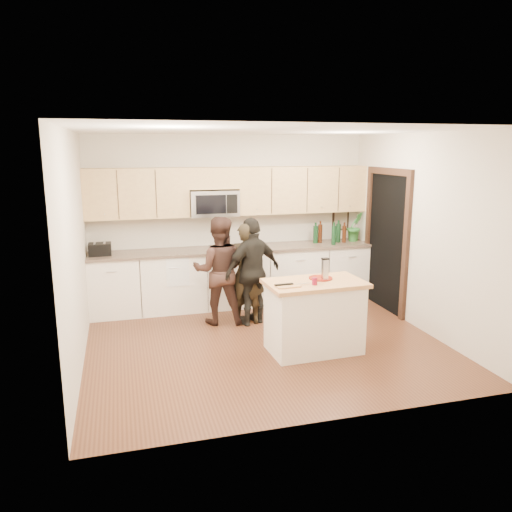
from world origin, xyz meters
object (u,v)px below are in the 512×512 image
object	(u,v)px
island	(314,316)
toaster	(100,249)
woman_center	(219,271)
woman_right	(253,271)
woman_left	(246,273)

from	to	relation	value
island	toaster	world-z (taller)	toaster
woman_center	woman_right	size ratio (longest dim) A/B	1.01
woman_center	woman_left	bearing A→B (deg)	178.04
toaster	woman_center	bearing A→B (deg)	-24.70
island	woman_center	distance (m)	1.66
toaster	woman_center	world-z (taller)	woman_center
toaster	island	bearing A→B (deg)	-39.09
woman_right	island	bearing A→B (deg)	91.20
woman_left	woman_center	distance (m)	0.39
toaster	woman_left	xyz separation A→B (m)	(2.01, -0.85, -0.29)
island	woman_left	world-z (taller)	woman_left
island	woman_center	bearing A→B (deg)	122.53
toaster	woman_right	distance (m)	2.30
island	woman_center	size ratio (longest dim) A/B	0.79
toaster	woman_right	xyz separation A→B (m)	(2.09, -0.91, -0.26)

